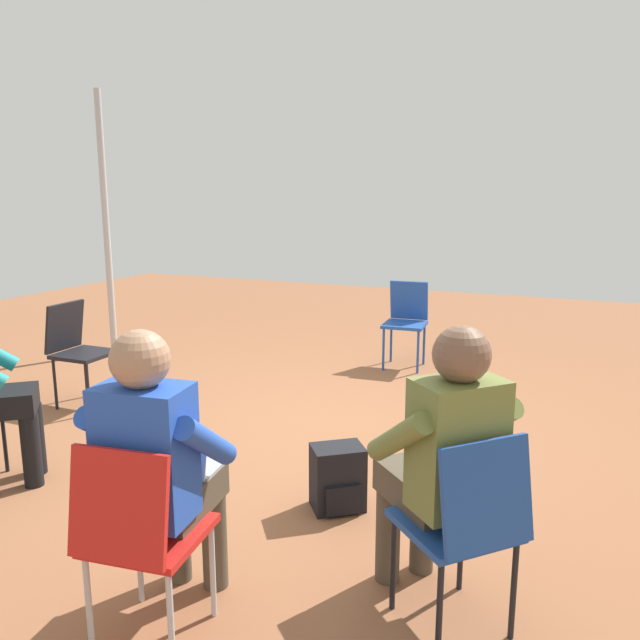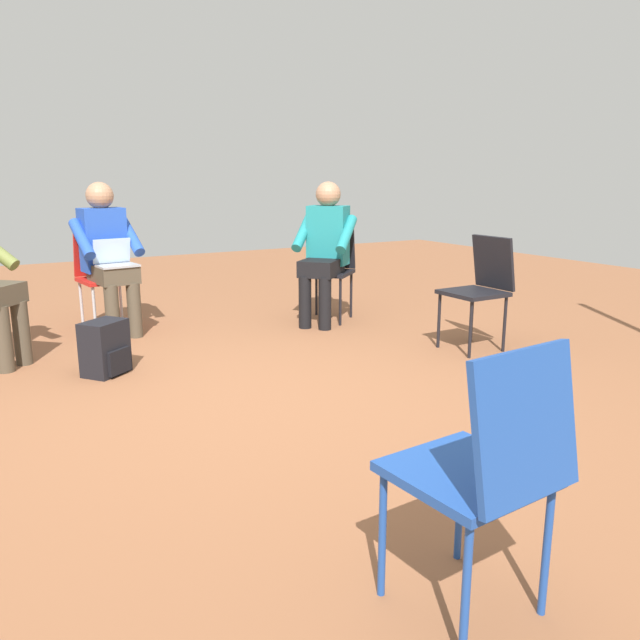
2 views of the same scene
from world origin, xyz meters
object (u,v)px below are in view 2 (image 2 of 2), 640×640
chair_west (481,284)px  chair_north (487,464)px  person_with_laptop (108,250)px  chair_southwest (331,265)px  person_in_teal (325,245)px  backpack_near_laptop_user (105,351)px  chair_south (103,272)px

chair_west → chair_north: same height
chair_west → person_with_laptop: bearing=49.7°
chair_southwest → person_in_teal: size_ratio=0.69×
person_with_laptop → backpack_near_laptop_user: 1.29m
chair_south → person_with_laptop: person_with_laptop is taller
chair_north → backpack_near_laptop_user: size_ratio=2.36×
chair_south → person_in_teal: 1.91m
chair_southwest → chair_south: (1.88, -0.62, 0.00)m
person_with_laptop → person_in_teal: size_ratio=1.00×
person_in_teal → chair_southwest: bearing=-90.0°
chair_north → backpack_near_laptop_user: (0.45, -2.98, -0.34)m
chair_southwest → person_with_laptop: 1.92m
person_with_laptop → person_in_teal: bearing=154.8°
chair_west → chair_south: 3.10m
chair_southwest → chair_west: 1.51m
person_in_teal → backpack_near_laptop_user: (2.02, 0.57, -0.54)m
person_in_teal → chair_west: bearing=161.9°
chair_southwest → person_with_laptop: (1.86, -0.45, 0.20)m
backpack_near_laptop_user → chair_southwest: bearing=-162.4°
chair_south → chair_north: bearing=85.1°
chair_north → chair_south: bearing=88.1°
chair_west → backpack_near_laptop_user: 2.72m
chair_west → person_with_laptop: (2.29, -1.90, 0.20)m
chair_southwest → person_in_teal: 0.26m
chair_west → person_in_teal: 1.47m
person_with_laptop → backpack_near_laptop_user: (0.29, 1.13, -0.53)m
chair_southwest → person_with_laptop: bearing=35.4°
chair_southwest → chair_west: (-0.44, 1.45, 0.00)m
chair_southwest → chair_north: 4.04m
chair_north → person_in_teal: (-1.57, -3.55, 0.20)m
backpack_near_laptop_user → person_in_teal: bearing=-164.2°
person_with_laptop → person_in_teal: 1.82m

